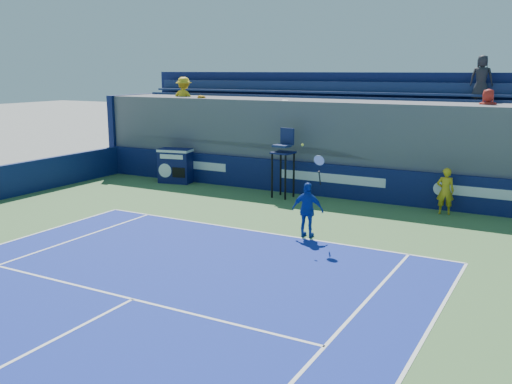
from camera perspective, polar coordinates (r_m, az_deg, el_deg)
The scene contains 6 objects.
ball_person at distance 18.92m, azimuth 18.41°, elevation 0.09°, with size 0.54×0.36×1.49m, color gold.
back_hoarding at distance 20.58m, azimuth 7.56°, elevation 1.10°, with size 20.40×0.21×1.20m.
match_clock at distance 23.26m, azimuth -8.05°, elevation 2.71°, with size 1.43×0.96×1.40m.
umpire_chair at distance 20.26m, azimuth 2.78°, elevation 3.68°, with size 0.77×0.77×2.48m.
tennis_player at distance 15.55m, azimuth 5.20°, elevation -1.77°, with size 0.95×0.43×2.57m.
stadium_seating at distance 22.30m, azimuth 9.51°, elevation 5.13°, with size 21.00×4.05×5.02m.
Camera 1 is at (7.31, -1.74, 4.50)m, focal length 40.00 mm.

